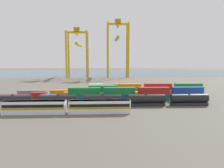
{
  "coord_description": "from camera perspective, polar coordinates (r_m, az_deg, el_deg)",
  "views": [
    {
      "loc": [
        -0.6,
        -78.96,
        16.57
      ],
      "look_at": [
        3.58,
        17.4,
        4.13
      ],
      "focal_mm": 32.72,
      "sensor_mm": 36.0,
      "label": 1
    }
  ],
  "objects": [
    {
      "name": "shipping_container_17",
      "position": [
        90.18,
        -4.53,
        -2.42
      ],
      "size": [
        6.04,
        2.44,
        2.6
      ],
      "primitive_type": "cube",
      "color": "#197538",
      "rests_on": "ground_plane"
    },
    {
      "name": "shipping_container_23",
      "position": [
        97.84,
        20.47,
        -2.1
      ],
      "size": [
        12.1,
        2.44,
        2.6
      ],
      "primitive_type": "cube",
      "color": "#146066",
      "rests_on": "ground_plane"
    },
    {
      "name": "shipping_container_16",
      "position": [
        91.72,
        -13.17,
        -2.43
      ],
      "size": [
        12.1,
        2.44,
        2.6
      ],
      "primitive_type": "cube",
      "color": "orange",
      "rests_on": "ground_plane"
    },
    {
      "name": "shipping_container_18",
      "position": [
        89.78,
        -4.54,
        -0.79
      ],
      "size": [
        6.04,
        2.44,
        2.6
      ],
      "primitive_type": "cube",
      "color": "silver",
      "rests_on": "shipping_container_17"
    },
    {
      "name": "gantry_crane_central",
      "position": [
        179.33,
        1.56,
        11.37
      ],
      "size": [
        18.7,
        34.93,
        48.71
      ],
      "color": "gold",
      "rests_on": "ground_plane"
    },
    {
      "name": "shipping_container_4",
      "position": [
        79.32,
        2.01,
        -3.75
      ],
      "size": [
        12.1,
        2.44,
        2.6
      ],
      "primitive_type": "cube",
      "color": "#1C4299",
      "rests_on": "ground_plane"
    },
    {
      "name": "shipping_container_2",
      "position": [
        79.42,
        -7.72,
        -3.8
      ],
      "size": [
        12.1,
        2.44,
        2.6
      ],
      "primitive_type": "cube",
      "color": "#146066",
      "rests_on": "ground_plane"
    },
    {
      "name": "shipping_container_21",
      "position": [
        93.34,
        12.65,
        -2.24
      ],
      "size": [
        12.1,
        2.44,
        2.6
      ],
      "primitive_type": "cube",
      "color": "slate",
      "rests_on": "ground_plane"
    },
    {
      "name": "ground_plane",
      "position": [
        120.1,
        -2.17,
        -0.58
      ],
      "size": [
        420.0,
        420.0,
        0.0
      ],
      "primitive_type": "plane",
      "color": "#5B564C"
    },
    {
      "name": "shipping_container_1",
      "position": [
        81.75,
        -17.17,
        -3.75
      ],
      "size": [
        6.04,
        2.44,
        2.6
      ],
      "primitive_type": "cube",
      "color": "#146066",
      "rests_on": "ground_plane"
    },
    {
      "name": "shipping_container_7",
      "position": [
        81.02,
        11.55,
        -1.8
      ],
      "size": [
        12.1,
        2.44,
        2.6
      ],
      "primitive_type": "cube",
      "color": "#AD211C",
      "rests_on": "shipping_container_6"
    },
    {
      "name": "harbour_water",
      "position": [
        223.62,
        -2.33,
        3.1
      ],
      "size": [
        400.0,
        110.0,
        0.01
      ],
      "primitive_type": "cube",
      "color": "#384C60",
      "rests_on": "ground_plane"
    },
    {
      "name": "shipping_container_22",
      "position": [
        92.95,
        12.7,
        -0.66
      ],
      "size": [
        12.1,
        2.44,
        2.6
      ],
      "primitive_type": "cube",
      "color": "#AD211C",
      "rests_on": "shipping_container_21"
    },
    {
      "name": "shipping_container_8",
      "position": [
        85.7,
        20.27,
        -3.37
      ],
      "size": [
        12.1,
        2.44,
        2.6
      ],
      "primitive_type": "cube",
      "color": "slate",
      "rests_on": "ground_plane"
    },
    {
      "name": "gantry_crane_west",
      "position": [
        181.08,
        -9.55,
        10.02
      ],
      "size": [
        18.39,
        39.77,
        41.75
      ],
      "color": "gold",
      "rests_on": "ground_plane"
    },
    {
      "name": "shipping_container_13",
      "position": [
        84.16,
        -2.46,
        -1.31
      ],
      "size": [
        12.1,
        2.44,
        2.6
      ],
      "primitive_type": "cube",
      "color": "#197538",
      "rests_on": "shipping_container_12"
    },
    {
      "name": "shipping_container_14",
      "position": [
        85.6,
        6.35,
        -2.97
      ],
      "size": [
        6.04,
        2.44,
        2.6
      ],
      "primitive_type": "cube",
      "color": "gold",
      "rests_on": "ground_plane"
    },
    {
      "name": "shipping_container_9",
      "position": [
        85.28,
        20.35,
        -1.66
      ],
      "size": [
        12.1,
        2.44,
        2.6
      ],
      "primitive_type": "cube",
      "color": "#1C4299",
      "rests_on": "shipping_container_8"
    },
    {
      "name": "passenger_train",
      "position": [
        62.78,
        -12.36,
        -6.11
      ],
      "size": [
        37.79,
        3.14,
        3.9
      ],
      "color": "silver",
      "rests_on": "ground_plane"
    },
    {
      "name": "shipping_container_24",
      "position": [
        97.47,
        20.54,
        -0.59
      ],
      "size": [
        12.1,
        2.44,
        2.6
      ],
      "primitive_type": "cube",
      "color": "#197538",
      "rests_on": "shipping_container_23"
    },
    {
      "name": "shipping_container_19",
      "position": [
        90.73,
        4.21,
        -2.36
      ],
      "size": [
        12.1,
        2.44,
        2.6
      ],
      "primitive_type": "cube",
      "color": "maroon",
      "rests_on": "ground_plane"
    },
    {
      "name": "shipping_container_11",
      "position": [
        85.6,
        -11.24,
        -3.07
      ],
      "size": [
        6.04,
        2.44,
        2.6
      ],
      "primitive_type": "cube",
      "color": "orange",
      "rests_on": "ground_plane"
    },
    {
      "name": "shipping_container_3",
      "position": [
        78.96,
        -7.76,
        -1.95
      ],
      "size": [
        12.1,
        2.44,
        2.6
      ],
      "primitive_type": "cube",
      "color": "#197538",
      "rests_on": "shipping_container_2"
    },
    {
      "name": "shipping_container_5",
      "position": [
        78.86,
        2.02,
        -1.9
      ],
      "size": [
        12.1,
        2.44,
        2.6
      ],
      "primitive_type": "cube",
      "color": "#197538",
      "rests_on": "shipping_container_4"
    },
    {
      "name": "shipping_container_12",
      "position": [
        84.59,
        -2.45,
        -3.05
      ],
      "size": [
        12.1,
        2.44,
        2.6
      ],
      "primitive_type": "cube",
      "color": "gold",
      "rests_on": "ground_plane"
    },
    {
      "name": "freight_tank_row",
      "position": [
        70.24,
        -2.64,
        -4.57
      ],
      "size": [
        73.29,
        2.92,
        4.38
      ],
      "color": "#232326",
      "rests_on": "ground_plane"
    },
    {
      "name": "shipping_container_6",
      "position": [
        81.47,
        11.5,
        -3.6
      ],
      "size": [
        12.1,
        2.44,
        2.6
      ],
      "primitive_type": "cube",
      "color": "#146066",
      "rests_on": "ground_plane"
    },
    {
      "name": "shipping_container_0",
      "position": [
        86.15,
        -25.87,
        -3.6
      ],
      "size": [
        12.1,
        2.44,
        2.6
      ],
      "primitive_type": "cube",
      "color": "maroon",
      "rests_on": "ground_plane"
    },
    {
      "name": "shipping_container_20",
      "position": [
        90.33,
        4.23,
        -0.73
      ],
      "size": [
        12.1,
        2.44,
        2.6
      ],
      "primitive_type": "cube",
      "color": "orange",
      "rests_on": "shipping_container_19"
    },
    {
      "name": "shipping_container_15",
      "position": [
        95.25,
        -21.35,
        -2.38
      ],
      "size": [
        12.1,
        2.44,
        2.6
      ],
      "primitive_type": "cube",
      "color": "slate",
      "rests_on": "ground_plane"
    },
    {
      "name": "shipping_container_10",
      "position": [
        88.54,
        -19.64,
        -3.01
      ],
      "size": [
        6.04,
        2.44,
        2.6
      ],
      "primitive_type": "cube",
      "color": "#AD211C",
      "rests_on": "ground_plane"
    }
  ]
}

